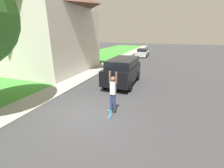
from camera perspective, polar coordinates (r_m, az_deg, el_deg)
The scene contains 8 objects.
ground_plane at distance 8.00m, azimuth -10.19°, elevation -11.00°, with size 120.00×120.00×0.00m, color #333335.
lawn at distance 17.13m, azimuth -23.58°, elevation 3.99°, with size 10.00×80.00×0.08m.
sidewalk at distance 14.50m, azimuth -10.77°, elevation 2.84°, with size 1.80×80.00×0.10m.
house at distance 17.97m, azimuth -23.92°, elevation 19.43°, with size 8.99×9.21×8.76m.
suv_parked at distance 12.08m, azimuth 4.12°, elevation 5.27°, with size 2.19×4.68×2.06m.
car_down_street at distance 27.96m, azimuth 11.56°, elevation 11.61°, with size 1.94×4.55×1.40m.
skateboarder at distance 7.32m, azimuth 0.38°, elevation -2.47°, with size 0.41×0.23×1.96m.
skateboard at distance 7.72m, azimuth -0.61°, elevation -11.10°, with size 0.36×0.72×0.35m.
Camera 1 is at (3.66, -5.94, 3.92)m, focal length 24.00 mm.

